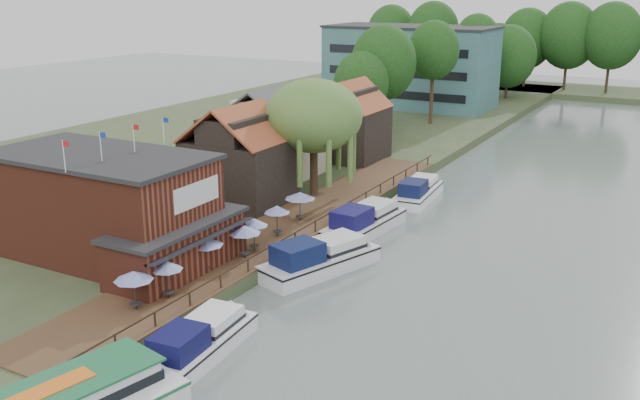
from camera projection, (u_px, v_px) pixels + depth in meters
The scene contains 28 objects.
ground at pixel (311, 310), 43.76m from camera, with size 260.00×260.00×0.00m, color #576560.
land_bank at pixel (239, 145), 86.84m from camera, with size 50.00×140.00×1.00m, color #384728.
quay_deck at pixel (285, 227), 55.54m from camera, with size 6.00×50.00×0.10m, color #47301E.
quay_rail at pixel (319, 225), 54.58m from camera, with size 0.20×49.00×1.00m, color black, non-canonical shape.
pub at pixel (123, 209), 48.07m from camera, with size 20.00×11.00×7.30m, color maroon, non-canonical shape.
hotel_block at pixel (411, 66), 110.54m from camera, with size 25.40×12.40×12.30m, color #38666B, non-canonical shape.
cottage_a at pixel (239, 154), 60.92m from camera, with size 8.60×7.60×8.50m, color black, non-canonical shape.
cottage_b at pixel (273, 131), 70.69m from camera, with size 9.60×8.60×8.50m, color beige, non-canonical shape.
cottage_c at pixel (349, 120), 76.38m from camera, with size 7.60×7.60×8.50m, color black, non-canonical shape.
willow at pixel (314, 138), 62.75m from camera, with size 8.60×8.60×10.43m, color #476B2D, non-canonical shape.
umbrella_0 at pixel (135, 290), 40.93m from camera, with size 2.30×2.30×2.38m, color #1C269A, non-canonical shape.
umbrella_1 at pixel (167, 279), 42.45m from camera, with size 1.94×1.94×2.38m, color navy, non-canonical shape.
umbrella_2 at pixel (206, 254), 46.43m from camera, with size 2.41×2.41×2.38m, color navy, non-canonical shape.
umbrella_3 at pixel (245, 242), 48.64m from camera, with size 2.29×2.29×2.38m, color #1E1A92, non-canonical shape.
umbrella_4 at pixel (254, 234), 50.17m from camera, with size 2.00×2.00×2.38m, color navy, non-canonical shape.
umbrella_5 at pixel (277, 221), 53.05m from camera, with size 1.97×1.97×2.38m, color navy, non-canonical shape.
umbrella_6 at pixel (300, 206), 56.51m from camera, with size 2.46×2.46×2.38m, color navy, non-canonical shape.
cruiser_0 at pixel (199, 337), 37.94m from camera, with size 3.07×9.50×2.29m, color white, non-canonical shape.
cruiser_1 at pixel (320, 254), 49.21m from camera, with size 3.39×10.48×2.56m, color silver, non-canonical shape.
cruiser_2 at pixel (365, 218), 56.95m from camera, with size 3.35×10.35×2.53m, color silver, non-canonical shape.
cruiser_3 at pixel (419, 188), 65.79m from camera, with size 3.02×9.36×2.25m, color white, non-canonical shape.
swan at pixel (165, 360), 37.41m from camera, with size 0.44×0.44×0.44m, color white.
bank_tree_0 at pixel (361, 96), 86.10m from camera, with size 6.72×6.72×10.67m, color #143811, non-canonical shape.
bank_tree_1 at pixel (383, 79), 89.62m from camera, with size 8.21×8.21×13.59m, color #143811, non-canonical shape.
bank_tree_2 at pixel (433, 73), 95.38m from camera, with size 6.80×6.80×13.81m, color #143811, non-canonical shape.
bank_tree_3 at pixel (476, 59), 112.48m from camera, with size 6.95×6.95×14.03m, color #143811, non-canonical shape.
bank_tree_4 at pixel (508, 62), 117.63m from camera, with size 8.98×8.98×12.08m, color #143811, non-canonical shape.
bank_tree_5 at pixel (497, 56), 129.40m from camera, with size 6.24×6.24×11.74m, color #143811, non-canonical shape.
Camera 1 is at (19.83, -34.69, 19.07)m, focal length 40.00 mm.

